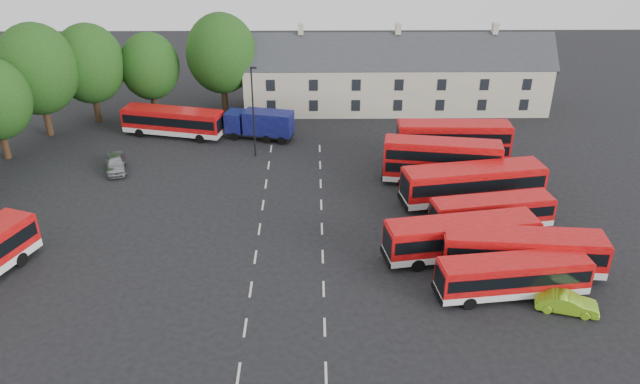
{
  "coord_description": "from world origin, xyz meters",
  "views": [
    {
      "loc": [
        4.35,
        -40.77,
        25.72
      ],
      "look_at": [
        4.87,
        4.15,
        2.2
      ],
      "focal_mm": 35.0,
      "sensor_mm": 36.0,
      "label": 1
    }
  ],
  "objects_px": {
    "bus_row_a": "(513,274)",
    "lime_car": "(567,303)",
    "bus_dd_south": "(442,160)",
    "box_truck": "(260,123)",
    "lamppost": "(253,110)",
    "silver_car": "(116,163)"
  },
  "relations": [
    {
      "from": "bus_dd_south",
      "to": "lamppost",
      "type": "relative_size",
      "value": 1.15
    },
    {
      "from": "box_truck",
      "to": "lime_car",
      "type": "relative_size",
      "value": 1.88
    },
    {
      "from": "bus_row_a",
      "to": "silver_car",
      "type": "bearing_deg",
      "value": 141.3
    },
    {
      "from": "bus_row_a",
      "to": "lime_car",
      "type": "bearing_deg",
      "value": -35.34
    },
    {
      "from": "box_truck",
      "to": "silver_car",
      "type": "relative_size",
      "value": 1.66
    },
    {
      "from": "lime_car",
      "to": "silver_car",
      "type": "bearing_deg",
      "value": 74.46
    },
    {
      "from": "box_truck",
      "to": "bus_row_a",
      "type": "bearing_deg",
      "value": -42.15
    },
    {
      "from": "bus_dd_south",
      "to": "bus_row_a",
      "type": "bearing_deg",
      "value": -75.45
    },
    {
      "from": "lime_car",
      "to": "bus_row_a",
      "type": "bearing_deg",
      "value": 77.53
    },
    {
      "from": "bus_dd_south",
      "to": "box_truck",
      "type": "bearing_deg",
      "value": 156.3
    },
    {
      "from": "bus_row_a",
      "to": "lamppost",
      "type": "xyz_separation_m",
      "value": [
        -18.98,
        23.05,
        3.17
      ]
    },
    {
      "from": "box_truck",
      "to": "silver_car",
      "type": "height_order",
      "value": "box_truck"
    },
    {
      "from": "bus_dd_south",
      "to": "lamppost",
      "type": "distance_m",
      "value": 18.56
    },
    {
      "from": "bus_row_a",
      "to": "lamppost",
      "type": "relative_size",
      "value": 1.12
    },
    {
      "from": "bus_dd_south",
      "to": "box_truck",
      "type": "distance_m",
      "value": 20.2
    },
    {
      "from": "lamppost",
      "to": "bus_row_a",
      "type": "bearing_deg",
      "value": -50.52
    },
    {
      "from": "bus_dd_south",
      "to": "silver_car",
      "type": "xyz_separation_m",
      "value": [
        -30.22,
        3.12,
        -1.65
      ]
    },
    {
      "from": "bus_row_a",
      "to": "bus_dd_south",
      "type": "relative_size",
      "value": 0.98
    },
    {
      "from": "bus_dd_south",
      "to": "lamppost",
      "type": "xyz_separation_m",
      "value": [
        -17.26,
        6.35,
        2.48
      ]
    },
    {
      "from": "bus_row_a",
      "to": "bus_dd_south",
      "type": "height_order",
      "value": "bus_dd_south"
    },
    {
      "from": "lamppost",
      "to": "box_truck",
      "type": "bearing_deg",
      "value": 87.35
    },
    {
      "from": "box_truck",
      "to": "lime_car",
      "type": "distance_m",
      "value": 36.56
    }
  ]
}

